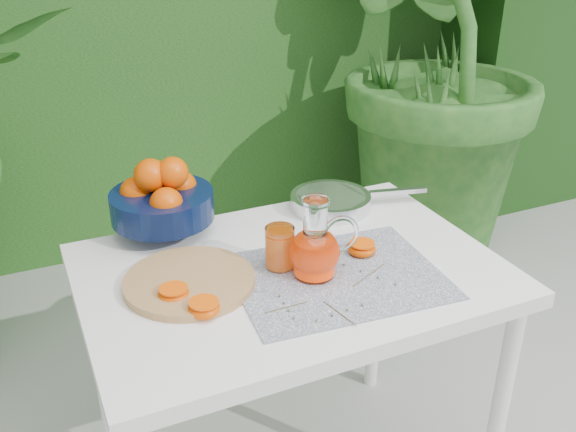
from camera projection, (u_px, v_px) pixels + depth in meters
name	position (u px, v px, depth m)	size (l,w,h in m)	color
potted_plant_right	(424.00, 47.00, 2.80)	(1.95, 1.95, 1.95)	#1E571D
white_table	(291.00, 296.00, 1.59)	(1.00, 0.70, 0.75)	white
placemat	(337.00, 276.00, 1.51)	(0.48, 0.38, 0.00)	#0C1D44
cutting_board	(189.00, 281.00, 1.48)	(0.30, 0.30, 0.02)	#B07E4F
fruit_bowl	(162.00, 199.00, 1.68)	(0.28, 0.28, 0.21)	black
juice_pitcher	(316.00, 249.00, 1.49)	(0.18, 0.13, 0.20)	white
juice_tumbler	(280.00, 248.00, 1.53)	(0.09, 0.09, 0.10)	white
saute_pan	(332.00, 201.00, 1.85)	(0.42, 0.28, 0.04)	silver
orange_halves	(252.00, 282.00, 1.46)	(0.57, 0.18, 0.03)	#CF4402
thyme_sprigs	(335.00, 296.00, 1.43)	(0.34, 0.23, 0.01)	brown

